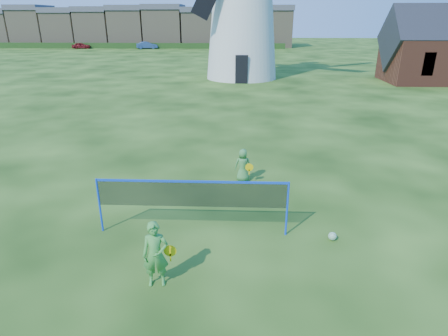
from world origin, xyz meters
TOP-DOWN VIEW (x-y plane):
  - ground at (0.00, 0.00)m, footprint 220.00×220.00m
  - badminton_net at (-0.60, -0.53)m, footprint 5.05×0.05m
  - player_girl at (-1.12, -2.69)m, footprint 0.72×0.44m
  - player_boy at (0.76, 3.06)m, footprint 0.66×0.43m
  - play_ball at (3.11, -0.74)m, footprint 0.22×0.22m
  - terraced_houses at (-20.56, 72.00)m, footprint 62.85×8.40m
  - hedge at (-22.00, 66.00)m, footprint 62.00×0.80m
  - car_left at (-29.68, 64.59)m, footprint 3.60×2.32m
  - car_right at (-17.16, 65.10)m, footprint 4.15×2.26m

SIDE VIEW (x-z plane):
  - ground at x=0.00m, z-range 0.00..0.00m
  - play_ball at x=3.11m, z-range 0.00..0.22m
  - hedge at x=-22.00m, z-range 0.00..1.00m
  - car_left at x=-29.68m, z-range 0.00..1.14m
  - player_boy at x=0.76m, z-range 0.00..1.19m
  - car_right at x=-17.16m, z-range 0.00..1.30m
  - player_girl at x=-1.12m, z-range 0.00..1.52m
  - badminton_net at x=-0.60m, z-range 0.36..1.91m
  - terraced_houses at x=-20.56m, z-range -0.13..7.84m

